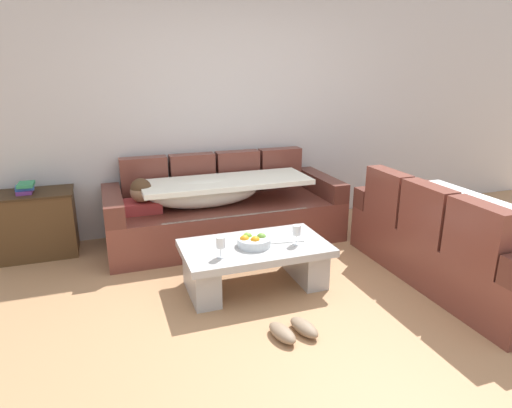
# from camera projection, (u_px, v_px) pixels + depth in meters

# --- Properties ---
(ground_plane) EXTENTS (14.00, 14.00, 0.00)m
(ground_plane) POSITION_uv_depth(u_px,v_px,m) (303.00, 313.00, 3.36)
(ground_plane) COLOR #AE7E54
(back_wall) EXTENTS (9.00, 0.10, 2.70)m
(back_wall) POSITION_uv_depth(u_px,v_px,m) (223.00, 107.00, 4.89)
(back_wall) COLOR beige
(back_wall) RESTS_ON ground_plane
(couch_along_wall) EXTENTS (2.41, 0.92, 0.88)m
(couch_along_wall) POSITION_uv_depth(u_px,v_px,m) (221.00, 211.00, 4.67)
(couch_along_wall) COLOR brown
(couch_along_wall) RESTS_ON ground_plane
(couch_near_window) EXTENTS (0.92, 1.95, 0.88)m
(couch_near_window) POSITION_uv_depth(u_px,v_px,m) (458.00, 243.00, 3.80)
(couch_near_window) COLOR brown
(couch_near_window) RESTS_ON ground_plane
(coffee_table) EXTENTS (1.20, 0.68, 0.38)m
(coffee_table) POSITION_uv_depth(u_px,v_px,m) (255.00, 260.00, 3.70)
(coffee_table) COLOR #B0AFAC
(coffee_table) RESTS_ON ground_plane
(fruit_bowl) EXTENTS (0.28, 0.28, 0.10)m
(fruit_bowl) POSITION_uv_depth(u_px,v_px,m) (254.00, 241.00, 3.62)
(fruit_bowl) COLOR silver
(fruit_bowl) RESTS_ON coffee_table
(wine_glass_near_left) EXTENTS (0.07, 0.07, 0.17)m
(wine_glass_near_left) POSITION_uv_depth(u_px,v_px,m) (221.00, 243.00, 3.38)
(wine_glass_near_left) COLOR silver
(wine_glass_near_left) RESTS_ON coffee_table
(wine_glass_near_right) EXTENTS (0.07, 0.07, 0.17)m
(wine_glass_near_right) POSITION_uv_depth(u_px,v_px,m) (297.00, 231.00, 3.63)
(wine_glass_near_right) COLOR silver
(wine_glass_near_right) RESTS_ON coffee_table
(open_magazine) EXTENTS (0.31, 0.25, 0.01)m
(open_magazine) POSITION_uv_depth(u_px,v_px,m) (285.00, 238.00, 3.79)
(open_magazine) COLOR white
(open_magazine) RESTS_ON coffee_table
(side_cabinet) EXTENTS (0.72, 0.44, 0.64)m
(side_cabinet) POSITION_uv_depth(u_px,v_px,m) (37.00, 224.00, 4.30)
(side_cabinet) COLOR #4C321A
(side_cabinet) RESTS_ON ground_plane
(book_stack_on_cabinet) EXTENTS (0.17, 0.22, 0.09)m
(book_stack_on_cabinet) POSITION_uv_depth(u_px,v_px,m) (25.00, 188.00, 4.18)
(book_stack_on_cabinet) COLOR #72337F
(book_stack_on_cabinet) RESTS_ON side_cabinet
(pair_of_shoes) EXTENTS (0.35, 0.30, 0.09)m
(pair_of_shoes) POSITION_uv_depth(u_px,v_px,m) (293.00, 330.00, 3.06)
(pair_of_shoes) COLOR #8C7259
(pair_of_shoes) RESTS_ON ground_plane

